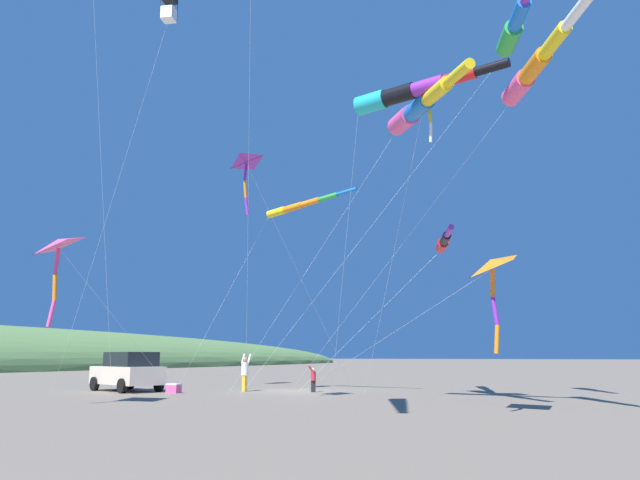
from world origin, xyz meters
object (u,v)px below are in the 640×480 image
object	(u,v)px
kite_delta_green_low_center	(58,246)
kite_delta_striped_overhead	(491,267)
cooler_box	(174,388)
kite_windsock_magenta_far_left	(533,69)
kite_windsock_long_streamer_left	(444,242)
kite_windsock_red_high_left	(407,92)
kite_windsock_checkered_midright	(298,206)
kite_box_long_streamer_right	(169,6)
parked_car	(128,371)
person_adult_flyer	(245,371)
kite_windsock_white_trailing	(417,109)
kite_windsock_blue_topmost	(514,26)
kite_delta_rainbow_low_near	(246,162)
kite_delta_yellow_midlevel	(427,85)
person_child_green_jacket	(313,378)

from	to	relation	value
kite_delta_green_low_center	kite_delta_striped_overhead	world-z (taller)	kite_delta_green_low_center
cooler_box	kite_windsock_magenta_far_left	xyz separation A→B (m)	(16.86, -4.43, 10.09)
kite_windsock_long_streamer_left	kite_windsock_red_high_left	size ratio (longest dim) A/B	0.78
kite_windsock_checkered_midright	kite_box_long_streamer_right	world-z (taller)	kite_box_long_streamer_right
kite_box_long_streamer_right	kite_windsock_long_streamer_left	size ratio (longest dim) A/B	1.98
cooler_box	kite_windsock_magenta_far_left	size ratio (longest dim) A/B	0.04
kite_windsock_long_streamer_left	kite_windsock_red_high_left	world-z (taller)	kite_windsock_red_high_left
parked_car	kite_windsock_red_high_left	distance (m)	18.62
person_adult_flyer	kite_windsock_white_trailing	size ratio (longest dim) A/B	0.14
kite_windsock_long_streamer_left	kite_delta_striped_overhead	size ratio (longest dim) A/B	0.74
kite_delta_striped_overhead	kite_windsock_magenta_far_left	world-z (taller)	kite_windsock_magenta_far_left
kite_windsock_blue_topmost	kite_box_long_streamer_right	bearing A→B (deg)	-162.23
kite_delta_striped_overhead	kite_windsock_blue_topmost	xyz separation A→B (m)	(0.57, 4.64, 10.22)
person_adult_flyer	kite_windsock_checkered_midright	distance (m)	8.35
kite_delta_rainbow_low_near	kite_windsock_magenta_far_left	size ratio (longest dim) A/B	0.73
cooler_box	kite_delta_rainbow_low_near	bearing A→B (deg)	-32.09
kite_box_long_streamer_right	kite_windsock_blue_topmost	distance (m)	14.64
kite_windsock_checkered_midright	kite_delta_green_low_center	size ratio (longest dim) A/B	1.02
cooler_box	kite_windsock_checkered_midright	size ratio (longest dim) A/B	0.07
kite_delta_striped_overhead	kite_delta_rainbow_low_near	bearing A→B (deg)	178.25
parked_car	kite_windsock_magenta_far_left	distance (m)	22.34
kite_windsock_white_trailing	kite_delta_yellow_midlevel	world-z (taller)	kite_delta_yellow_midlevel
parked_car	kite_box_long_streamer_right	world-z (taller)	kite_box_long_streamer_right
kite_delta_rainbow_low_near	kite_windsock_magenta_far_left	bearing A→B (deg)	-3.04
person_child_green_jacket	kite_delta_rainbow_low_near	bearing A→B (deg)	-84.40
person_child_green_jacket	kite_windsock_white_trailing	world-z (taller)	kite_windsock_white_trailing
kite_windsock_magenta_far_left	person_child_green_jacket	bearing A→B (deg)	145.63
kite_windsock_white_trailing	kite_windsock_magenta_far_left	distance (m)	4.87
kite_windsock_white_trailing	kite_delta_yellow_midlevel	xyz separation A→B (m)	(0.48, -0.30, 0.69)
kite_delta_yellow_midlevel	kite_windsock_blue_topmost	distance (m)	5.21
kite_delta_rainbow_low_near	kite_delta_green_low_center	size ratio (longest dim) A/B	1.17
kite_windsock_red_high_left	kite_windsock_magenta_far_left	bearing A→B (deg)	-15.59
person_child_green_jacket	kite_windsock_magenta_far_left	xyz separation A→B (m)	(11.41, -7.81, 9.64)
kite_delta_striped_overhead	kite_windsock_blue_topmost	distance (m)	11.24
kite_delta_striped_overhead	kite_windsock_red_high_left	world-z (taller)	kite_windsock_red_high_left
kite_delta_yellow_midlevel	kite_windsock_white_trailing	bearing A→B (deg)	147.90
kite_windsock_blue_topmost	kite_windsock_white_trailing	bearing A→B (deg)	-140.18
kite_box_long_streamer_right	kite_delta_yellow_midlevel	size ratio (longest dim) A/B	1.50
kite_delta_yellow_midlevel	kite_windsock_blue_topmost	size ratio (longest dim) A/B	0.78
kite_delta_rainbow_low_near	kite_windsock_blue_topmost	xyz separation A→B (m)	(9.64, 4.37, 5.55)
kite_windsock_checkered_midright	kite_windsock_long_streamer_left	world-z (taller)	kite_windsock_checkered_midright
kite_windsock_blue_topmost	kite_delta_green_low_center	bearing A→B (deg)	-149.78
kite_delta_green_low_center	kite_windsock_long_streamer_left	xyz separation A→B (m)	(10.37, 12.81, 1.44)
kite_windsock_blue_topmost	kite_windsock_red_high_left	bearing A→B (deg)	-131.84
kite_delta_rainbow_low_near	kite_windsock_red_high_left	size ratio (longest dim) A/B	0.98
parked_car	kite_delta_green_low_center	bearing A→B (deg)	-63.50
kite_box_long_streamer_right	kite_delta_yellow_midlevel	xyz separation A→B (m)	(11.01, 1.39, -5.37)
parked_car	kite_delta_green_low_center	size ratio (longest dim) A/B	0.50
kite_delta_yellow_midlevel	kite_windsock_red_high_left	size ratio (longest dim) A/B	1.04
kite_windsock_long_streamer_left	kite_windsock_red_high_left	bearing A→B (deg)	-83.22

